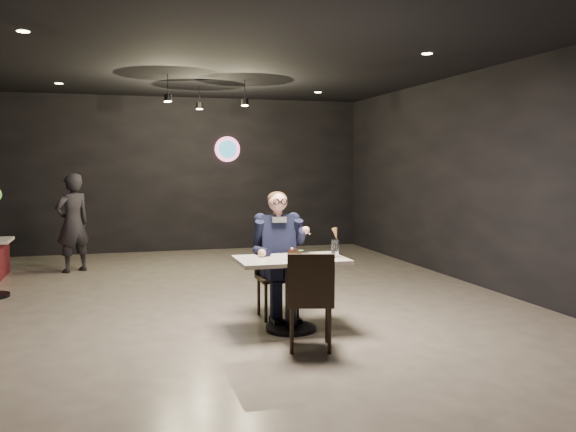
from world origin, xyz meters
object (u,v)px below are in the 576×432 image
object	(u,v)px
sundae_glass	(335,248)
passerby	(73,223)
chair_far	(277,277)
seated_man	(277,253)
main_table	(291,294)
chair_near	(310,299)

from	to	relation	value
sundae_glass	passerby	bearing A→B (deg)	123.29
chair_far	seated_man	world-z (taller)	seated_man
main_table	passerby	world-z (taller)	passerby
main_table	chair_near	size ratio (longest dim) A/B	1.20
seated_man	passerby	world-z (taller)	passerby
main_table	chair_near	bearing A→B (deg)	-90.00
seated_man	chair_near	bearing A→B (deg)	-90.00
chair_near	sundae_glass	world-z (taller)	sundae_glass
chair_far	passerby	size ratio (longest dim) A/B	0.59
chair_near	passerby	world-z (taller)	passerby
chair_far	seated_man	size ratio (longest dim) A/B	0.64
sundae_glass	passerby	size ratio (longest dim) A/B	0.11
main_table	chair_far	size ratio (longest dim) A/B	1.20
chair_near	sundae_glass	distance (m)	0.82
chair_far	chair_near	xyz separation A→B (m)	(0.00, -1.18, 0.00)
chair_far	passerby	bearing A→B (deg)	122.72
passerby	sundae_glass	bearing A→B (deg)	88.87
chair_far	sundae_glass	world-z (taller)	sundae_glass
passerby	chair_near	bearing A→B (deg)	81.51
chair_far	sundae_glass	distance (m)	0.85
main_table	seated_man	world-z (taller)	seated_man
chair_near	seated_man	distance (m)	1.21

